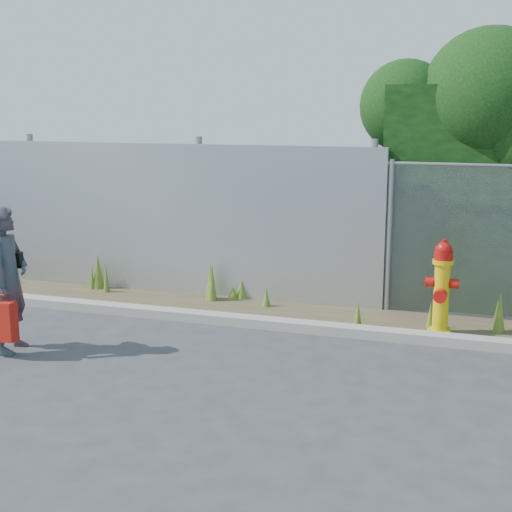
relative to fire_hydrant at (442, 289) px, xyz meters
name	(u,v)px	position (x,y,z in m)	size (l,w,h in m)	color
ground	(243,382)	(-1.80, -2.18, -0.57)	(80.00, 80.00, 0.00)	#363638
curb	(289,325)	(-1.80, -0.38, -0.51)	(16.00, 0.22, 0.12)	gray
weed_strip	(312,304)	(-1.68, 0.38, -0.43)	(16.00, 1.29, 0.55)	#473B28
corrugated_fence	(102,216)	(-5.04, 0.83, 0.53)	(8.50, 0.21, 2.30)	#A7A9AE
fire_hydrant	(442,289)	(0.00, 0.00, 0.00)	(0.39, 0.35, 1.18)	#E0B70B
woman	(8,279)	(-4.60, -2.05, 0.26)	(0.61, 0.40, 1.66)	#0E5D5D
black_shoulder_bag	(12,260)	(-4.62, -1.94, 0.46)	(0.24, 0.10, 0.18)	black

